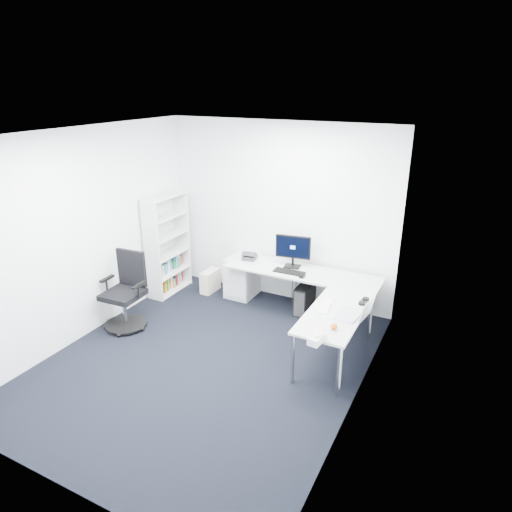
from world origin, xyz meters
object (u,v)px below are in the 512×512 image
at_px(monitor, 293,251).
at_px(bookshelf, 167,245).
at_px(l_desk, 293,301).
at_px(laptop, 349,306).
at_px(task_chair, 123,292).

bearing_deg(monitor, bookshelf, -178.82).
bearing_deg(monitor, l_desk, -74.07).
relative_size(monitor, laptop, 1.45).
distance_m(task_chair, monitor, 2.44).
distance_m(bookshelf, monitor, 2.02).
bearing_deg(l_desk, task_chair, -149.25).
distance_m(monitor, laptop, 1.58).
relative_size(task_chair, monitor, 2.05).
xyz_separation_m(bookshelf, task_chair, (0.18, -1.24, -0.26)).
height_order(l_desk, bookshelf, bookshelf).
relative_size(bookshelf, monitor, 3.07).
bearing_deg(bookshelf, laptop, -13.02).
xyz_separation_m(bookshelf, monitor, (1.99, 0.35, 0.11)).
xyz_separation_m(l_desk, bookshelf, (-2.17, 0.05, 0.47)).
xyz_separation_m(l_desk, task_chair, (-2.00, -1.19, 0.20)).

